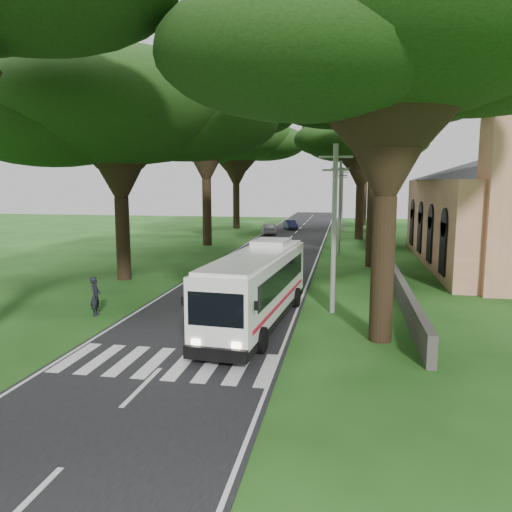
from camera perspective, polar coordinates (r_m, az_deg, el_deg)
The scene contains 19 objects.
ground at distance 19.76m, azimuth -8.25°, elevation -10.09°, with size 140.00×140.00×0.00m, color #1A4413.
road at distance 43.61m, azimuth 2.16°, elevation 0.25°, with size 8.00×120.00×0.04m, color black.
crosswalk at distance 17.98m, azimuth -10.31°, elevation -12.05°, with size 8.00×3.00×0.01m, color silver.
property_wall at distance 42.22m, azimuth 14.15°, elevation 0.53°, with size 0.35×50.00×1.20m, color #383533.
church at distance 41.05m, azimuth 27.10°, elevation 5.68°, with size 14.00×24.00×11.60m.
pole_near at distance 23.83m, azimuth 8.91°, elevation 3.37°, with size 1.60×0.24×8.00m.
pole_mid at distance 43.79m, azimuth 9.55°, elevation 5.66°, with size 1.60×0.24×8.00m.
pole_far at distance 63.77m, azimuth 9.79°, elevation 6.51°, with size 1.60×0.24×8.00m.
tree_l_mida at distance 33.17m, azimuth -15.51°, elevation 15.75°, with size 16.39×16.39×14.16m.
tree_l_midb at distance 50.10m, azimuth -5.80°, elevation 16.47°, with size 14.60×14.60×16.50m.
tree_l_far at distance 67.56m, azimuth -2.31°, elevation 13.27°, with size 15.39×15.39×15.25m.
tree_r_near at distance 20.49m, azimuth 15.22°, elevation 23.20°, with size 14.79×14.79×14.81m.
tree_r_mida at distance 38.37m, azimuth 13.70°, elevation 18.31°, with size 14.03×14.03×16.10m.
tree_r_midb at distance 56.01m, azimuth 12.02°, elevation 13.82°, with size 12.96×12.96×14.56m.
tree_r_far at distance 74.02m, azimuth 12.41°, elevation 12.95°, with size 15.12×15.12×15.56m.
coach_bus at distance 21.96m, azimuth 0.14°, elevation -3.44°, with size 3.23×11.02×3.20m.
distant_car_a at distance 59.57m, azimuth 1.45°, elevation 3.18°, with size 1.68×4.18×1.42m, color silver.
distant_car_b at distance 66.08m, azimuth 3.96°, elevation 3.60°, with size 1.28×3.68×1.21m, color navy.
pedestrian at distance 24.67m, azimuth -17.88°, elevation -4.40°, with size 0.68×0.45×1.87m, color black.
Camera 1 is at (6.03, -17.74, 6.27)m, focal length 35.00 mm.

